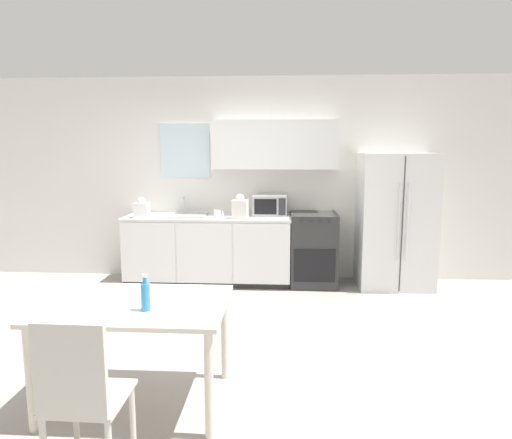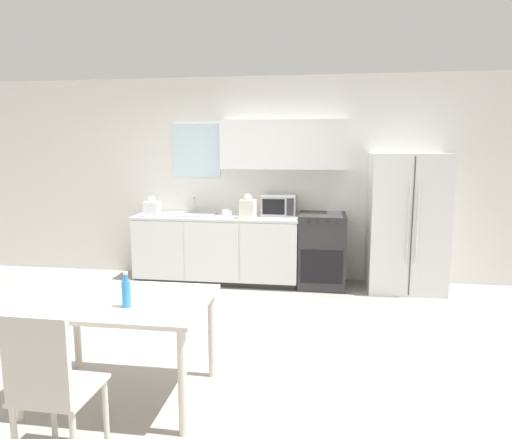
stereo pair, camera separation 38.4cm
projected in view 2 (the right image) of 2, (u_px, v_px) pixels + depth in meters
ground_plane at (196, 337)px, 4.31m from camera, size 12.00×12.00×0.00m
wall_back at (243, 174)px, 6.18m from camera, size 12.00×0.38×2.70m
kitchen_counter at (217, 248)px, 6.05m from camera, size 2.16×0.67×0.89m
oven_range at (322, 250)px, 5.86m from camera, size 0.59×0.66×0.94m
refrigerator at (407, 223)px, 5.64m from camera, size 0.92×0.71×1.70m
kitchen_sink at (192, 214)px, 6.03m from camera, size 0.63×0.44×0.23m
microwave at (279, 205)px, 5.96m from camera, size 0.44×0.36×0.27m
coffee_mug at (226, 214)px, 5.80m from camera, size 0.12×0.09×0.10m
grocery_bag_0 at (152, 208)px, 5.89m from camera, size 0.19×0.16×0.26m
grocery_bag_1 at (248, 208)px, 5.73m from camera, size 0.20×0.18×0.31m
dining_table at (120, 311)px, 3.18m from camera, size 1.24×0.87×0.72m
dining_chair_near at (48, 382)px, 2.41m from camera, size 0.41×0.41×0.93m
drink_bottle at (126, 292)px, 2.99m from camera, size 0.06×0.06×0.24m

